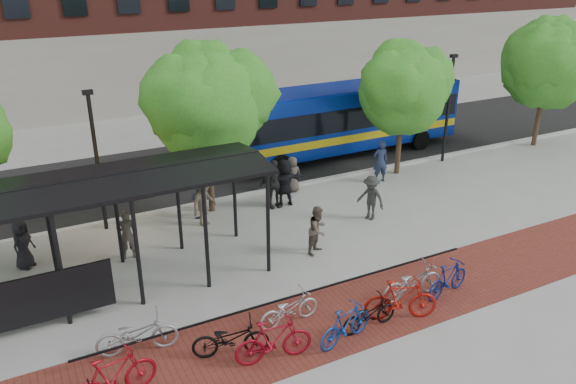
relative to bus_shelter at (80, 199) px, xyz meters
name	(u,v)px	position (x,y,z in m)	size (l,w,h in m)	color
ground	(321,228)	(8.13, 0.48, -3.00)	(160.00, 160.00, 0.00)	#9E9E99
asphalt_street	(237,162)	(8.13, 8.48, -2.99)	(160.00, 8.00, 0.01)	black
curb	(273,190)	(8.13, 4.48, -2.94)	(160.00, 0.25, 0.12)	#B7B7B2
brick_strip	(350,314)	(6.13, -4.52, -3.00)	(24.00, 3.00, 0.01)	maroon
bike_rack_rail	(294,310)	(4.83, -3.62, -3.00)	(12.00, 0.05, 0.95)	black
bus_shelter	(80,199)	(0.00, 0.00, 0.00)	(10.60, 3.07, 3.60)	black
tree_b	(208,98)	(5.23, 3.83, 1.46)	(5.15, 4.20, 6.47)	#382619
tree_c	(404,85)	(14.22, 3.83, 1.06)	(4.66, 3.80, 5.92)	#382619
tree_d	(549,59)	(23.23, 3.83, 1.47)	(5.39, 4.40, 6.55)	#382619
lamp_post_left	(97,158)	(1.13, 4.08, -0.25)	(0.35, 0.20, 5.12)	black
lamp_post_right	(448,106)	(17.13, 4.08, -0.25)	(0.35, 0.20, 5.12)	black
bus	(341,116)	(13.26, 7.32, -1.04)	(12.66, 3.14, 3.41)	#072392
bike_1	(113,377)	(-0.34, -4.84, -2.39)	(0.57, 2.03, 1.22)	maroon
bike_2	(137,334)	(0.50, -3.43, -2.47)	(0.71, 2.03, 1.07)	gray
bike_4	(230,338)	(2.53, -4.63, -2.49)	(0.67, 1.92, 1.01)	black
bike_5	(274,341)	(3.39, -5.30, -2.41)	(0.56, 1.98, 1.19)	maroon
bike_6	(289,309)	(4.43, -4.12, -2.53)	(0.62, 1.78, 0.94)	#B1B1B4
bike_7	(346,325)	(5.34, -5.50, -2.46)	(0.50, 1.79, 1.07)	navy
bike_8	(369,314)	(6.21, -5.31, -2.55)	(0.60, 1.71, 0.90)	black
bike_9	(401,300)	(7.22, -5.34, -2.39)	(0.57, 2.03, 1.22)	#9C150E
bike_10	(412,282)	(8.17, -4.65, -2.47)	(0.70, 2.00, 1.05)	#969598
bike_11	(448,279)	(9.19, -5.01, -2.46)	(0.50, 1.78, 1.07)	navy
pedestrian_0	(22,244)	(-1.68, 2.44, -2.18)	(0.80, 0.52, 1.64)	black
pedestrian_1	(127,235)	(1.39, 1.51, -2.14)	(0.62, 0.41, 1.71)	#474038
pedestrian_2	(198,197)	(4.48, 3.47, -2.16)	(0.81, 0.63, 1.68)	#1D2A45
pedestrian_3	(204,202)	(4.47, 2.70, -2.06)	(1.21, 0.70, 1.87)	#4E463A
pedestrian_4	(274,184)	(7.44, 2.96, -2.01)	(1.16, 0.48, 1.98)	#262626
pedestrian_5	(285,183)	(7.91, 2.94, -2.03)	(1.80, 0.57, 1.94)	black
pedestrian_6	(293,174)	(8.85, 4.05, -2.23)	(0.75, 0.49, 1.53)	#463E38
pedestrian_7	(380,161)	(12.80, 3.30, -2.06)	(0.69, 0.45, 1.88)	#1F2A49
pedestrian_8	(318,230)	(7.13, -1.02, -2.16)	(0.81, 0.63, 1.67)	brown
pedestrian_9	(371,198)	(10.19, 0.31, -2.13)	(1.12, 0.65, 1.74)	#2B2B2B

